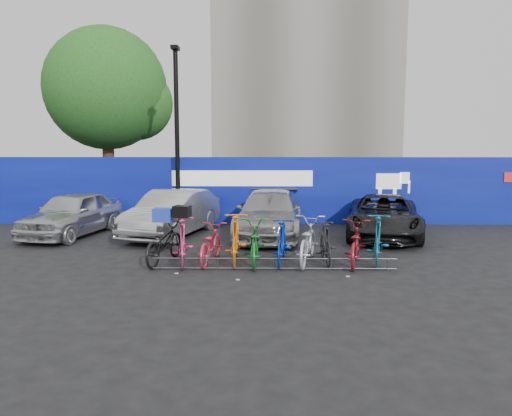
{
  "coord_description": "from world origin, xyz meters",
  "views": [
    {
      "loc": [
        -0.28,
        -11.76,
        2.93
      ],
      "look_at": [
        -0.45,
        2.0,
        1.1
      ],
      "focal_mm": 35.0,
      "sensor_mm": 36.0,
      "label": 1
    }
  ],
  "objects_px": {
    "bike_4": "(254,243)",
    "car_2": "(269,214)",
    "bike_8": "(355,244)",
    "lamppost": "(177,132)",
    "bike_2": "(210,244)",
    "bike_3": "(236,238)",
    "bike_9": "(378,239)",
    "bike_rack": "(274,264)",
    "bike_0": "(164,242)",
    "car_1": "(173,213)",
    "bike_1": "(183,241)",
    "car_3": "(384,216)",
    "bike_6": "(307,241)",
    "tree": "(112,92)",
    "bike_7": "(325,242)",
    "bike_5": "(282,242)",
    "car_0": "(73,213)"
  },
  "relations": [
    {
      "from": "tree",
      "to": "car_3",
      "type": "relative_size",
      "value": 1.67
    },
    {
      "from": "car_3",
      "to": "bike_7",
      "type": "height_order",
      "value": "car_3"
    },
    {
      "from": "bike_rack",
      "to": "bike_9",
      "type": "bearing_deg",
      "value": 17.22
    },
    {
      "from": "tree",
      "to": "bike_7",
      "type": "distance_m",
      "value": 13.53
    },
    {
      "from": "bike_1",
      "to": "bike_6",
      "type": "xyz_separation_m",
      "value": [
        3.0,
        0.12,
        -0.02
      ]
    },
    {
      "from": "bike_0",
      "to": "bike_9",
      "type": "bearing_deg",
      "value": -165.38
    },
    {
      "from": "bike_0",
      "to": "bike_7",
      "type": "bearing_deg",
      "value": -165.31
    },
    {
      "from": "bike_2",
      "to": "car_2",
      "type": "bearing_deg",
      "value": -103.37
    },
    {
      "from": "car_3",
      "to": "lamppost",
      "type": "bearing_deg",
      "value": 177.07
    },
    {
      "from": "bike_5",
      "to": "bike_2",
      "type": "bearing_deg",
      "value": 5.55
    },
    {
      "from": "bike_5",
      "to": "bike_8",
      "type": "bearing_deg",
      "value": -174.13
    },
    {
      "from": "bike_4",
      "to": "bike_6",
      "type": "height_order",
      "value": "bike_6"
    },
    {
      "from": "lamppost",
      "to": "bike_3",
      "type": "distance_m",
      "value": 6.31
    },
    {
      "from": "bike_4",
      "to": "bike_7",
      "type": "distance_m",
      "value": 1.75
    },
    {
      "from": "tree",
      "to": "bike_7",
      "type": "relative_size",
      "value": 4.63
    },
    {
      "from": "car_3",
      "to": "bike_6",
      "type": "bearing_deg",
      "value": -115.41
    },
    {
      "from": "lamppost",
      "to": "bike_7",
      "type": "height_order",
      "value": "lamppost"
    },
    {
      "from": "lamppost",
      "to": "car_1",
      "type": "xyz_separation_m",
      "value": [
        0.11,
        -1.77,
        -2.55
      ]
    },
    {
      "from": "car_2",
      "to": "bike_2",
      "type": "bearing_deg",
      "value": -107.41
    },
    {
      "from": "bike_4",
      "to": "car_2",
      "type": "bearing_deg",
      "value": -97.03
    },
    {
      "from": "car_2",
      "to": "bike_2",
      "type": "xyz_separation_m",
      "value": [
        -1.49,
        -3.61,
        -0.23
      ]
    },
    {
      "from": "car_2",
      "to": "bike_5",
      "type": "relative_size",
      "value": 2.67
    },
    {
      "from": "tree",
      "to": "car_0",
      "type": "bearing_deg",
      "value": -85.28
    },
    {
      "from": "bike_rack",
      "to": "bike_0",
      "type": "distance_m",
      "value": 2.78
    },
    {
      "from": "bike_8",
      "to": "lamppost",
      "type": "bearing_deg",
      "value": -32.65
    },
    {
      "from": "lamppost",
      "to": "bike_0",
      "type": "distance_m",
      "value": 6.0
    },
    {
      "from": "bike_3",
      "to": "bike_9",
      "type": "relative_size",
      "value": 1.02
    },
    {
      "from": "car_0",
      "to": "car_2",
      "type": "relative_size",
      "value": 0.86
    },
    {
      "from": "bike_3",
      "to": "bike_8",
      "type": "relative_size",
      "value": 1.03
    },
    {
      "from": "car_0",
      "to": "lamppost",
      "type": "bearing_deg",
      "value": 42.28
    },
    {
      "from": "tree",
      "to": "bike_7",
      "type": "bearing_deg",
      "value": -50.91
    },
    {
      "from": "car_3",
      "to": "bike_3",
      "type": "relative_size",
      "value": 2.33
    },
    {
      "from": "bike_7",
      "to": "bike_8",
      "type": "distance_m",
      "value": 0.71
    },
    {
      "from": "car_3",
      "to": "bike_5",
      "type": "bearing_deg",
      "value": -120.69
    },
    {
      "from": "car_0",
      "to": "car_3",
      "type": "height_order",
      "value": "car_0"
    },
    {
      "from": "bike_1",
      "to": "lamppost",
      "type": "bearing_deg",
      "value": -87.78
    },
    {
      "from": "car_2",
      "to": "car_3",
      "type": "relative_size",
      "value": 1.03
    },
    {
      "from": "tree",
      "to": "bike_3",
      "type": "height_order",
      "value": "tree"
    },
    {
      "from": "bike_6",
      "to": "bike_rack",
      "type": "bearing_deg",
      "value": 54.01
    },
    {
      "from": "tree",
      "to": "car_2",
      "type": "bearing_deg",
      "value": -43.32
    },
    {
      "from": "bike_6",
      "to": "bike_7",
      "type": "height_order",
      "value": "bike_6"
    },
    {
      "from": "car_3",
      "to": "bike_3",
      "type": "bearing_deg",
      "value": -129.92
    },
    {
      "from": "bike_5",
      "to": "bike_6",
      "type": "xyz_separation_m",
      "value": [
        0.6,
        0.06,
        0.01
      ]
    },
    {
      "from": "lamppost",
      "to": "bike_0",
      "type": "xyz_separation_m",
      "value": [
        0.53,
        -5.3,
        -2.76
      ]
    },
    {
      "from": "bike_rack",
      "to": "car_1",
      "type": "height_order",
      "value": "car_1"
    },
    {
      "from": "bike_7",
      "to": "bike_9",
      "type": "distance_m",
      "value": 1.28
    },
    {
      "from": "car_2",
      "to": "bike_4",
      "type": "bearing_deg",
      "value": -91.53
    },
    {
      "from": "car_0",
      "to": "bike_3",
      "type": "xyz_separation_m",
      "value": [
        5.32,
        -3.5,
        -0.1
      ]
    },
    {
      "from": "car_1",
      "to": "bike_8",
      "type": "bearing_deg",
      "value": -19.5
    },
    {
      "from": "bike_4",
      "to": "bike_9",
      "type": "height_order",
      "value": "bike_9"
    }
  ]
}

